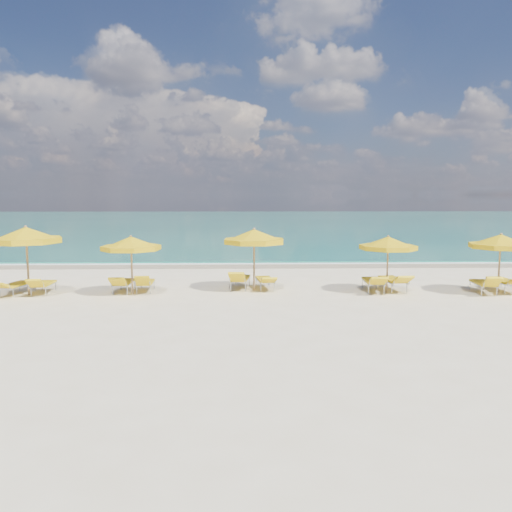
{
  "coord_description": "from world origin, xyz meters",
  "views": [
    {
      "loc": [
        -0.48,
        -18.17,
        3.62
      ],
      "look_at": [
        0.0,
        1.5,
        1.2
      ],
      "focal_mm": 35.0,
      "sensor_mm": 36.0,
      "label": 1
    }
  ],
  "objects": [
    {
      "name": "umbrella_6",
      "position": [
        8.84,
        -0.38,
        1.92
      ],
      "size": [
        2.51,
        2.51,
        2.25
      ],
      "rotation": [
        0.0,
        0.0,
        0.14
      ],
      "color": "#9B784D",
      "rests_on": "ground"
    },
    {
      "name": "lounger_2_left",
      "position": [
        -8.83,
        -0.05,
        0.21
      ],
      "size": [
        0.88,
        1.89,
        0.65
      ],
      "rotation": [
        0.0,
        0.0,
        -0.17
      ],
      "color": "#A5A8AD",
      "rests_on": "ground"
    },
    {
      "name": "lounger_4_left",
      "position": [
        -0.63,
        0.94,
        0.23
      ],
      "size": [
        0.86,
        1.93,
        0.83
      ],
      "rotation": [
        0.0,
        0.0,
        -0.13
      ],
      "color": "#A5A8AD",
      "rests_on": "ground"
    },
    {
      "name": "ocean",
      "position": [
        0.0,
        48.0,
        0.0
      ],
      "size": [
        120.0,
        80.0,
        0.3
      ],
      "primitive_type": "cube",
      "color": "#126554",
      "rests_on": "ground"
    },
    {
      "name": "lounger_2_right",
      "position": [
        -7.89,
        0.13,
        0.21
      ],
      "size": [
        0.64,
        1.73,
        0.72
      ],
      "rotation": [
        0.0,
        0.0,
        0.05
      ],
      "color": "#A5A8AD",
      "rests_on": "ground"
    },
    {
      "name": "lounger_5_right",
      "position": [
        5.22,
        0.45,
        0.24
      ],
      "size": [
        0.83,
        2.04,
        0.77
      ],
      "rotation": [
        0.0,
        0.0,
        0.1
      ],
      "color": "#A5A8AD",
      "rests_on": "ground"
    },
    {
      "name": "umbrella_4",
      "position": [
        -0.1,
        0.54,
        2.04
      ],
      "size": [
        3.01,
        3.01,
        2.39
      ],
      "rotation": [
        0.0,
        0.0,
        0.33
      ],
      "color": "#9B784D",
      "rests_on": "ground"
    },
    {
      "name": "whitecap_far",
      "position": [
        8.0,
        24.0,
        0.0
      ],
      "size": [
        18.0,
        0.3,
        0.05
      ],
      "primitive_type": "cube",
      "color": "white",
      "rests_on": "ground"
    },
    {
      "name": "umbrella_3",
      "position": [
        -4.55,
        -0.21,
        1.86
      ],
      "size": [
        2.7,
        2.7,
        2.18
      ],
      "rotation": [
        0.0,
        0.0,
        0.3
      ],
      "color": "#9B784D",
      "rests_on": "ground"
    },
    {
      "name": "lounger_4_right",
      "position": [
        0.34,
        0.84,
        0.21
      ],
      "size": [
        0.79,
        1.85,
        0.64
      ],
      "rotation": [
        0.0,
        0.0,
        0.12
      ],
      "color": "#A5A8AD",
      "rests_on": "ground"
    },
    {
      "name": "wet_sand_band",
      "position": [
        0.0,
        7.4,
        0.0
      ],
      "size": [
        120.0,
        2.6,
        0.01
      ],
      "primitive_type": "cube",
      "color": "tan",
      "rests_on": "ground"
    },
    {
      "name": "lounger_5_left",
      "position": [
        4.39,
        0.23,
        0.23
      ],
      "size": [
        0.73,
        1.97,
        0.76
      ],
      "rotation": [
        0.0,
        0.0,
        -0.05
      ],
      "color": "#A5A8AD",
      "rests_on": "ground"
    },
    {
      "name": "lounger_3_right",
      "position": [
        -4.18,
        0.37,
        0.21
      ],
      "size": [
        0.64,
        1.66,
        0.77
      ],
      "rotation": [
        0.0,
        0.0,
        0.05
      ],
      "color": "#A5A8AD",
      "rests_on": "ground"
    },
    {
      "name": "ground_plane",
      "position": [
        0.0,
        0.0,
        0.0
      ],
      "size": [
        120.0,
        120.0,
        0.0
      ],
      "primitive_type": "plane",
      "color": "beige"
    },
    {
      "name": "umbrella_2",
      "position": [
        -8.27,
        -0.21,
        2.17
      ],
      "size": [
        2.59,
        2.59,
        2.54
      ],
      "rotation": [
        0.0,
        0.0,
        0.03
      ],
      "color": "#9B784D",
      "rests_on": "ground"
    },
    {
      "name": "foam_line",
      "position": [
        0.0,
        8.2,
        0.0
      ],
      "size": [
        120.0,
        1.2,
        0.03
      ],
      "primitive_type": "cube",
      "color": "white",
      "rests_on": "ground"
    },
    {
      "name": "lounger_6_left",
      "position": [
        8.39,
        -0.22,
        0.22
      ],
      "size": [
        0.75,
        1.82,
        0.8
      ],
      "rotation": [
        0.0,
        0.0,
        -0.09
      ],
      "color": "#A5A8AD",
      "rests_on": "ground"
    },
    {
      "name": "whitecap_near",
      "position": [
        -6.0,
        17.0,
        0.0
      ],
      "size": [
        14.0,
        0.36,
        0.05
      ],
      "primitive_type": "cube",
      "color": "white",
      "rests_on": "ground"
    },
    {
      "name": "umbrella_5",
      "position": [
        4.84,
        0.0,
        1.83
      ],
      "size": [
        2.69,
        2.69,
        2.14
      ],
      "rotation": [
        0.0,
        0.0,
        -0.33
      ],
      "color": "#9B784D",
      "rests_on": "ground"
    },
    {
      "name": "lounger_6_right",
      "position": [
        9.35,
        0.17,
        0.23
      ],
      "size": [
        0.69,
        1.98,
        0.71
      ],
      "rotation": [
        0.0,
        0.0,
        0.03
      ],
      "color": "#A5A8AD",
      "rests_on": "ground"
    },
    {
      "name": "lounger_3_left",
      "position": [
        -4.99,
        0.33,
        0.22
      ],
      "size": [
        0.62,
        1.8,
        0.75
      ],
      "rotation": [
        0.0,
        0.0,
        -0.01
      ],
      "color": "#A5A8AD",
      "rests_on": "ground"
    }
  ]
}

